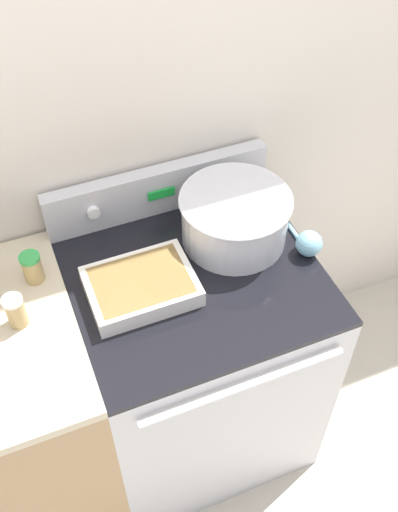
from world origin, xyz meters
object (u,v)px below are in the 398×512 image
object	(u,v)px
spice_jar_white_cap	(16,311)
casserole_dish	(141,286)
ladle	(308,242)
spice_jar_green_cap	(32,268)
mixing_bowl	(235,216)

from	to	relation	value
spice_jar_white_cap	casserole_dish	bearing A→B (deg)	-2.96
ladle	spice_jar_white_cap	bearing A→B (deg)	176.59
casserole_dish	spice_jar_green_cap	distance (m)	0.32
ladle	spice_jar_green_cap	size ratio (longest dim) A/B	2.70
casserole_dish	spice_jar_green_cap	world-z (taller)	spice_jar_green_cap
spice_jar_white_cap	ladle	bearing A→B (deg)	-3.41
mixing_bowl	ladle	size ratio (longest dim) A/B	1.30
spice_jar_green_cap	spice_jar_white_cap	size ratio (longest dim) A/B	0.94
casserole_dish	spice_jar_white_cap	distance (m)	0.35
casserole_dish	spice_jar_white_cap	xyz separation A→B (m)	(-0.35, 0.02, 0.03)
mixing_bowl	casserole_dish	bearing A→B (deg)	-162.95
spice_jar_green_cap	spice_jar_white_cap	bearing A→B (deg)	-117.38
mixing_bowl	casserole_dish	size ratio (longest dim) A/B	1.12
spice_jar_green_cap	ladle	bearing A→B (deg)	-13.62
mixing_bowl	casserole_dish	xyz separation A→B (m)	(-0.34, -0.11, -0.06)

